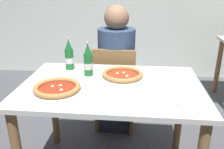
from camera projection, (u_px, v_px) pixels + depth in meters
dining_table_main at (111, 99)px, 1.64m from camera, size 1.20×0.80×0.75m
chair_behind_table at (115, 85)px, 2.26m from camera, size 0.42×0.42×0.85m
diner_seated at (116, 73)px, 2.27m from camera, size 0.34×0.34×1.21m
pizza_margherita_near at (123, 75)px, 1.70m from camera, size 0.32×0.32×0.04m
pizza_marinara_far at (57, 89)px, 1.48m from camera, size 0.32×0.32×0.04m
beer_bottle_left at (69, 56)px, 1.84m from camera, size 0.07×0.07×0.25m
beer_bottle_center at (88, 62)px, 1.72m from camera, size 0.07×0.07×0.25m
napkin_with_cutlery at (168, 98)px, 1.41m from camera, size 0.20×0.20×0.01m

